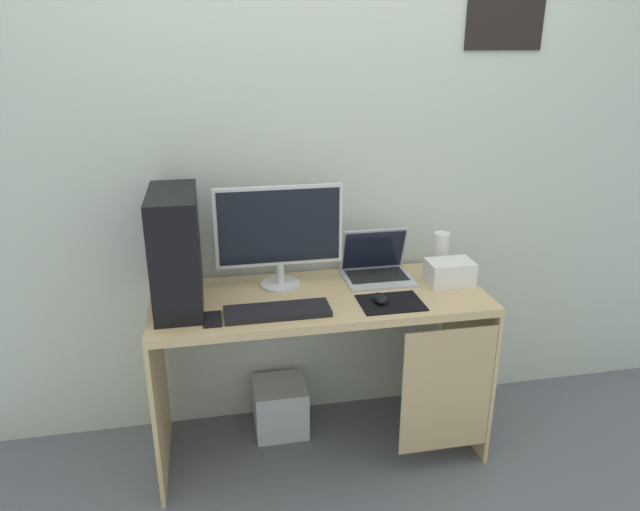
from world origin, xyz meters
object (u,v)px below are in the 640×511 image
object	(u,v)px
laptop	(376,268)
cell_phone	(212,319)
pc_tower	(176,250)
speaker	(441,252)
projector	(449,272)
mouse_left	(380,298)
keyboard	(277,311)
subwoofer	(280,407)
monitor	(279,233)

from	to	relation	value
laptop	cell_phone	xyz separation A→B (m)	(-0.75, -0.30, -0.04)
pc_tower	speaker	xyz separation A→B (m)	(1.19, 0.16, -0.14)
projector	mouse_left	distance (m)	0.39
mouse_left	keyboard	bearing A→B (deg)	-177.33
pc_tower	subwoofer	bearing A→B (deg)	16.98
monitor	cell_phone	distance (m)	0.48
monitor	cell_phone	bearing A→B (deg)	-136.93
laptop	subwoofer	bearing A→B (deg)	179.89
projector	cell_phone	size ratio (longest dim) A/B	1.54
pc_tower	projector	xyz separation A→B (m)	(1.17, -0.00, -0.18)
laptop	cell_phone	bearing A→B (deg)	-157.95
pc_tower	projector	distance (m)	1.18
monitor	laptop	world-z (taller)	monitor
projector	mouse_left	size ratio (longest dim) A/B	2.08
pc_tower	laptop	world-z (taller)	pc_tower
laptop	projector	size ratio (longest dim) A/B	1.52
pc_tower	speaker	world-z (taller)	pc_tower
pc_tower	projector	size ratio (longest dim) A/B	2.37
subwoofer	monitor	bearing A→B (deg)	-51.08
pc_tower	subwoofer	xyz separation A→B (m)	(0.41, 0.13, -0.88)
subwoofer	laptop	bearing A→B (deg)	-0.11
laptop	speaker	distance (m)	0.32
laptop	mouse_left	size ratio (longest dim) A/B	3.17
laptop	cell_phone	distance (m)	0.81
keyboard	cell_phone	distance (m)	0.25
keyboard	mouse_left	xyz separation A→B (m)	(0.43, 0.02, 0.01)
keyboard	cell_phone	xyz separation A→B (m)	(-0.25, -0.01, -0.01)
laptop	pc_tower	bearing A→B (deg)	-171.82
projector	keyboard	distance (m)	0.81
projector	subwoofer	size ratio (longest dim) A/B	0.81
projector	subwoofer	distance (m)	1.03
laptop	cell_phone	world-z (taller)	laptop
laptop	mouse_left	xyz separation A→B (m)	(-0.06, -0.27, -0.02)
laptop	mouse_left	distance (m)	0.28
projector	keyboard	size ratio (longest dim) A/B	0.48
projector	laptop	bearing A→B (deg)	156.58
projector	keyboard	bearing A→B (deg)	-168.25
projector	subwoofer	world-z (taller)	projector
speaker	mouse_left	bearing A→B (deg)	-141.54
cell_phone	subwoofer	distance (m)	0.77
speaker	cell_phone	bearing A→B (deg)	-162.67
pc_tower	laptop	distance (m)	0.90
speaker	laptop	bearing A→B (deg)	-174.59
keyboard	subwoofer	xyz separation A→B (m)	(0.03, 0.30, -0.65)
laptop	keyboard	world-z (taller)	laptop
cell_phone	pc_tower	bearing A→B (deg)	125.11
cell_phone	subwoofer	world-z (taller)	cell_phone
pc_tower	keyboard	world-z (taller)	pc_tower
mouse_left	subwoofer	xyz separation A→B (m)	(-0.39, 0.28, -0.66)
cell_phone	subwoofer	bearing A→B (deg)	46.47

